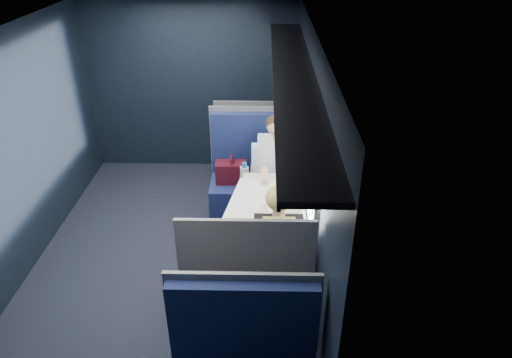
{
  "coord_description": "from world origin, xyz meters",
  "views": [
    {
      "loc": [
        0.98,
        -3.81,
        3.13
      ],
      "look_at": [
        0.9,
        0.0,
        0.95
      ],
      "focal_mm": 32.0,
      "sensor_mm": 36.0,
      "label": 1
    }
  ],
  "objects_px": {
    "seat_bay_near": "(252,181)",
    "man": "(275,166)",
    "table": "(269,204)",
    "seat_bay_far": "(248,284)",
    "bottle_small": "(287,168)",
    "laptop": "(295,191)",
    "seat_row_front": "(255,148)",
    "woman": "(278,243)",
    "cup": "(298,178)"
  },
  "relations": [
    {
      "from": "seat_bay_far",
      "to": "man",
      "type": "height_order",
      "value": "man"
    },
    {
      "from": "man",
      "to": "bottle_small",
      "type": "distance_m",
      "value": 0.33
    },
    {
      "from": "table",
      "to": "man",
      "type": "bearing_deg",
      "value": 84.48
    },
    {
      "from": "man",
      "to": "seat_bay_far",
      "type": "bearing_deg",
      "value": -99.03
    },
    {
      "from": "bottle_small",
      "to": "seat_row_front",
      "type": "bearing_deg",
      "value": 105.1
    },
    {
      "from": "seat_bay_near",
      "to": "man",
      "type": "bearing_deg",
      "value": -33.01
    },
    {
      "from": "seat_row_front",
      "to": "seat_bay_near",
      "type": "bearing_deg",
      "value": -90.82
    },
    {
      "from": "seat_bay_near",
      "to": "man",
      "type": "relative_size",
      "value": 0.95
    },
    {
      "from": "table",
      "to": "bottle_small",
      "type": "bearing_deg",
      "value": 65.51
    },
    {
      "from": "man",
      "to": "woman",
      "type": "xyz_separation_m",
      "value": [
        0.0,
        -1.41,
        0.01
      ]
    },
    {
      "from": "seat_row_front",
      "to": "man",
      "type": "height_order",
      "value": "man"
    },
    {
      "from": "seat_bay_near",
      "to": "cup",
      "type": "xyz_separation_m",
      "value": [
        0.49,
        -0.54,
        0.36
      ]
    },
    {
      "from": "seat_row_front",
      "to": "cup",
      "type": "xyz_separation_m",
      "value": [
        0.48,
        -1.47,
        0.37
      ]
    },
    {
      "from": "bottle_small",
      "to": "cup",
      "type": "height_order",
      "value": "bottle_small"
    },
    {
      "from": "seat_bay_far",
      "to": "man",
      "type": "xyz_separation_m",
      "value": [
        0.25,
        1.57,
        0.3
      ]
    },
    {
      "from": "seat_bay_near",
      "to": "laptop",
      "type": "distance_m",
      "value": 1.03
    },
    {
      "from": "table",
      "to": "seat_bay_near",
      "type": "height_order",
      "value": "seat_bay_near"
    },
    {
      "from": "woman",
      "to": "man",
      "type": "bearing_deg",
      "value": 90.0
    },
    {
      "from": "seat_row_front",
      "to": "woman",
      "type": "relative_size",
      "value": 0.88
    },
    {
      "from": "table",
      "to": "man",
      "type": "height_order",
      "value": "man"
    },
    {
      "from": "table",
      "to": "cup",
      "type": "bearing_deg",
      "value": 47.92
    },
    {
      "from": "seat_row_front",
      "to": "woman",
      "type": "bearing_deg",
      "value": -84.3
    },
    {
      "from": "seat_bay_near",
      "to": "seat_row_front",
      "type": "distance_m",
      "value": 0.93
    },
    {
      "from": "man",
      "to": "cup",
      "type": "distance_m",
      "value": 0.44
    },
    {
      "from": "man",
      "to": "bottle_small",
      "type": "bearing_deg",
      "value": -66.57
    },
    {
      "from": "man",
      "to": "woman",
      "type": "bearing_deg",
      "value": -90.0
    },
    {
      "from": "table",
      "to": "man",
      "type": "relative_size",
      "value": 0.76
    },
    {
      "from": "bottle_small",
      "to": "cup",
      "type": "bearing_deg",
      "value": -38.97
    },
    {
      "from": "seat_bay_far",
      "to": "seat_row_front",
      "type": "height_order",
      "value": "seat_bay_far"
    },
    {
      "from": "seat_bay_far",
      "to": "cup",
      "type": "distance_m",
      "value": 1.35
    },
    {
      "from": "woman",
      "to": "cup",
      "type": "bearing_deg",
      "value": 77.49
    },
    {
      "from": "table",
      "to": "seat_row_front",
      "type": "bearing_deg",
      "value": 95.8
    },
    {
      "from": "man",
      "to": "cup",
      "type": "height_order",
      "value": "man"
    },
    {
      "from": "seat_bay_far",
      "to": "table",
      "type": "bearing_deg",
      "value": 78.22
    },
    {
      "from": "seat_bay_near",
      "to": "woman",
      "type": "relative_size",
      "value": 0.95
    },
    {
      "from": "table",
      "to": "seat_bay_near",
      "type": "relative_size",
      "value": 0.79
    },
    {
      "from": "woman",
      "to": "bottle_small",
      "type": "height_order",
      "value": "woman"
    },
    {
      "from": "woman",
      "to": "laptop",
      "type": "bearing_deg",
      "value": 75.97
    },
    {
      "from": "seat_bay_near",
      "to": "seat_row_front",
      "type": "relative_size",
      "value": 1.09
    },
    {
      "from": "bottle_small",
      "to": "laptop",
      "type": "bearing_deg",
      "value": -81.18
    },
    {
      "from": "man",
      "to": "laptop",
      "type": "xyz_separation_m",
      "value": [
        0.18,
        -0.67,
        0.08
      ]
    },
    {
      "from": "seat_bay_far",
      "to": "seat_bay_near",
      "type": "bearing_deg",
      "value": 90.44
    },
    {
      "from": "seat_bay_near",
      "to": "cup",
      "type": "relative_size",
      "value": 15.31
    },
    {
      "from": "seat_bay_far",
      "to": "laptop",
      "type": "relative_size",
      "value": 3.58
    },
    {
      "from": "table",
      "to": "woman",
      "type": "relative_size",
      "value": 0.76
    },
    {
      "from": "seat_bay_near",
      "to": "seat_bay_far",
      "type": "bearing_deg",
      "value": -89.56
    },
    {
      "from": "seat_bay_near",
      "to": "laptop",
      "type": "xyz_separation_m",
      "value": [
        0.45,
        -0.84,
        0.38
      ]
    },
    {
      "from": "woman",
      "to": "bottle_small",
      "type": "distance_m",
      "value": 1.14
    },
    {
      "from": "table",
      "to": "man",
      "type": "distance_m",
      "value": 0.7
    },
    {
      "from": "bottle_small",
      "to": "cup",
      "type": "distance_m",
      "value": 0.15
    }
  ]
}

